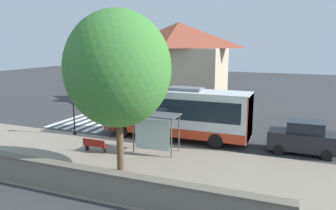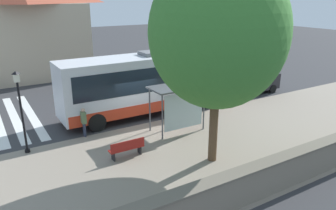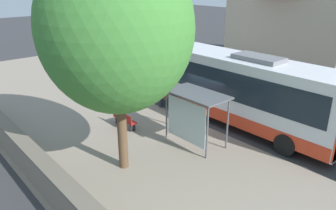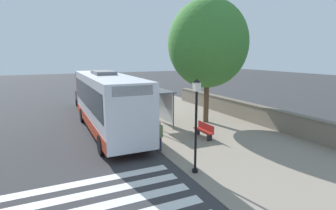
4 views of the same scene
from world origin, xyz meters
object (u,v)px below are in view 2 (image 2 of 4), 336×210
pedestrian (84,120)px  parked_car_behind_bus (252,80)px  bus_shelter (179,95)px  shade_tree (218,33)px  street_lamp_near (21,106)px  bench (127,148)px  bus (148,82)px

pedestrian → parked_car_behind_bus: 13.44m
bus_shelter → shade_tree: size_ratio=0.33×
street_lamp_near → shade_tree: 9.25m
street_lamp_near → bench: bearing=-127.2°
bus → parked_car_behind_bus: (-0.07, -8.73, -0.96)m
bus → bench: 6.28m
bus → parked_car_behind_bus: bearing=-90.4°
bus → shade_tree: 7.94m
bench → street_lamp_near: (2.90, 3.82, 1.87)m
shade_tree → parked_car_behind_bus: 12.47m
parked_car_behind_bus → bench: bearing=111.1°
bench → parked_car_behind_bus: bearing=-68.9°
bus_shelter → shade_tree: shade_tree is taller
bus_shelter → pedestrian: bus_shelter is taller
bus_shelter → street_lamp_near: street_lamp_near is taller
pedestrian → bus_shelter: bearing=-112.6°
bench → street_lamp_near: 5.14m
bus → shade_tree: bearing=175.7°
pedestrian → street_lamp_near: (-0.40, 2.89, 1.42)m
bus → pedestrian: (-1.56, 4.63, -1.06)m
pedestrian → bus: bearing=-71.4°
bus → street_lamp_near: 7.78m
street_lamp_near → pedestrian: bearing=-82.2°
bus_shelter → parked_car_behind_bus: bearing=-68.7°
bus → shade_tree: (-7.04, 0.52, 3.64)m
bus_shelter → bench: (-1.38, 3.67, -1.59)m
pedestrian → bench: 3.45m
bench → parked_car_behind_bus: (4.79, -12.43, 0.54)m
bus_shelter → street_lamp_near: 7.65m
pedestrian → shade_tree: bearing=-143.2°
shade_tree → bus_shelter: bearing=-7.9°
pedestrian → shade_tree: 8.31m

